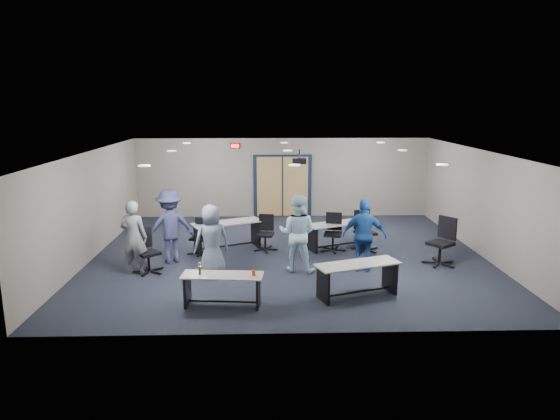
{
  "coord_description": "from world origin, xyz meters",
  "views": [
    {
      "loc": [
        -0.59,
        -12.45,
        3.93
      ],
      "look_at": [
        -0.23,
        -0.3,
        1.27
      ],
      "focal_mm": 32.0,
      "sensor_mm": 36.0,
      "label": 1
    }
  ],
  "objects_px": {
    "chair_loose_right": "(441,242)",
    "person_lightblue": "(297,233)",
    "chair_loose_left": "(148,251)",
    "person_plaid": "(212,241)",
    "chair_back_a": "(199,237)",
    "chair_back_c": "(333,233)",
    "table_back_left": "(227,231)",
    "person_back": "(170,226)",
    "table_front_left": "(222,284)",
    "person_gray": "(134,237)",
    "table_front_right": "(358,274)",
    "table_back_right": "(337,231)",
    "person_navy": "(364,235)",
    "chair_back_b": "(265,233)",
    "chair_back_d": "(366,231)"
  },
  "relations": [
    {
      "from": "chair_back_c",
      "to": "person_gray",
      "type": "distance_m",
      "value": 5.1
    },
    {
      "from": "table_front_right",
      "to": "chair_back_b",
      "type": "bearing_deg",
      "value": 101.04
    },
    {
      "from": "person_gray",
      "to": "person_lightblue",
      "type": "distance_m",
      "value": 3.77
    },
    {
      "from": "table_back_left",
      "to": "chair_loose_right",
      "type": "relative_size",
      "value": 1.67
    },
    {
      "from": "chair_loose_right",
      "to": "person_lightblue",
      "type": "bearing_deg",
      "value": -121.43
    },
    {
      "from": "chair_loose_right",
      "to": "person_back",
      "type": "bearing_deg",
      "value": -130.4
    },
    {
      "from": "table_front_right",
      "to": "person_plaid",
      "type": "distance_m",
      "value": 3.38
    },
    {
      "from": "chair_back_a",
      "to": "chair_back_d",
      "type": "bearing_deg",
      "value": 21.51
    },
    {
      "from": "table_front_left",
      "to": "person_lightblue",
      "type": "relative_size",
      "value": 0.88
    },
    {
      "from": "table_front_right",
      "to": "chair_back_d",
      "type": "bearing_deg",
      "value": 57.1
    },
    {
      "from": "person_lightblue",
      "to": "chair_back_d",
      "type": "bearing_deg",
      "value": -125.07
    },
    {
      "from": "person_navy",
      "to": "chair_loose_left",
      "type": "bearing_deg",
      "value": 12.37
    },
    {
      "from": "table_front_left",
      "to": "chair_loose_left",
      "type": "xyz_separation_m",
      "value": [
        -1.89,
        1.98,
        0.07
      ]
    },
    {
      "from": "chair_back_d",
      "to": "chair_back_c",
      "type": "bearing_deg",
      "value": 161.71
    },
    {
      "from": "table_front_right",
      "to": "chair_back_c",
      "type": "relative_size",
      "value": 1.8
    },
    {
      "from": "table_front_left",
      "to": "person_navy",
      "type": "xyz_separation_m",
      "value": [
        3.15,
        1.98,
        0.42
      ]
    },
    {
      "from": "table_back_left",
      "to": "chair_back_b",
      "type": "bearing_deg",
      "value": -31.38
    },
    {
      "from": "person_lightblue",
      "to": "person_navy",
      "type": "bearing_deg",
      "value": -165.37
    },
    {
      "from": "chair_loose_right",
      "to": "person_plaid",
      "type": "height_order",
      "value": "person_plaid"
    },
    {
      "from": "chair_back_b",
      "to": "chair_loose_left",
      "type": "height_order",
      "value": "chair_loose_left"
    },
    {
      "from": "chair_back_a",
      "to": "person_gray",
      "type": "xyz_separation_m",
      "value": [
        -1.3,
        -1.46,
        0.41
      ]
    },
    {
      "from": "table_front_left",
      "to": "table_back_right",
      "type": "height_order",
      "value": "table_front_left"
    },
    {
      "from": "person_plaid",
      "to": "person_lightblue",
      "type": "distance_m",
      "value": 1.99
    },
    {
      "from": "chair_back_a",
      "to": "chair_back_b",
      "type": "xyz_separation_m",
      "value": [
        1.73,
        0.28,
        0.02
      ]
    },
    {
      "from": "person_plaid",
      "to": "person_lightblue",
      "type": "xyz_separation_m",
      "value": [
        1.96,
        0.3,
        0.08
      ]
    },
    {
      "from": "table_back_right",
      "to": "person_navy",
      "type": "distance_m",
      "value": 1.93
    },
    {
      "from": "chair_loose_left",
      "to": "person_back",
      "type": "xyz_separation_m",
      "value": [
        0.38,
        0.79,
        0.4
      ]
    },
    {
      "from": "chair_back_c",
      "to": "chair_loose_right",
      "type": "xyz_separation_m",
      "value": [
        2.46,
        -1.21,
        0.08
      ]
    },
    {
      "from": "person_back",
      "to": "table_front_left",
      "type": "bearing_deg",
      "value": 97.44
    },
    {
      "from": "table_back_left",
      "to": "person_plaid",
      "type": "relative_size",
      "value": 1.17
    },
    {
      "from": "table_front_right",
      "to": "table_back_right",
      "type": "bearing_deg",
      "value": 69.95
    },
    {
      "from": "table_back_right",
      "to": "person_back",
      "type": "relative_size",
      "value": 0.99
    },
    {
      "from": "person_lightblue",
      "to": "chair_back_c",
      "type": "bearing_deg",
      "value": -108.07
    },
    {
      "from": "chair_loose_left",
      "to": "person_gray",
      "type": "relative_size",
      "value": 0.59
    },
    {
      "from": "person_gray",
      "to": "person_lightblue",
      "type": "height_order",
      "value": "person_lightblue"
    },
    {
      "from": "chair_back_c",
      "to": "chair_back_a",
      "type": "bearing_deg",
      "value": -164.39
    },
    {
      "from": "chair_back_a",
      "to": "chair_back_c",
      "type": "relative_size",
      "value": 0.91
    },
    {
      "from": "person_lightblue",
      "to": "person_back",
      "type": "bearing_deg",
      "value": 2.61
    },
    {
      "from": "table_front_left",
      "to": "person_lightblue",
      "type": "height_order",
      "value": "person_lightblue"
    },
    {
      "from": "chair_back_b",
      "to": "person_plaid",
      "type": "relative_size",
      "value": 0.57
    },
    {
      "from": "chair_back_d",
      "to": "person_navy",
      "type": "height_order",
      "value": "person_navy"
    },
    {
      "from": "chair_loose_left",
      "to": "person_plaid",
      "type": "bearing_deg",
      "value": -50.37
    },
    {
      "from": "chair_loose_right",
      "to": "person_gray",
      "type": "distance_m",
      "value": 7.3
    },
    {
      "from": "table_back_left",
      "to": "person_lightblue",
      "type": "distance_m",
      "value": 2.54
    },
    {
      "from": "chair_back_a",
      "to": "person_plaid",
      "type": "distance_m",
      "value": 1.8
    },
    {
      "from": "chair_back_b",
      "to": "person_plaid",
      "type": "height_order",
      "value": "person_plaid"
    },
    {
      "from": "table_front_right",
      "to": "person_back",
      "type": "distance_m",
      "value": 4.86
    },
    {
      "from": "chair_loose_right",
      "to": "person_back",
      "type": "height_order",
      "value": "person_back"
    },
    {
      "from": "chair_back_d",
      "to": "chair_loose_left",
      "type": "xyz_separation_m",
      "value": [
        -5.39,
        -1.58,
        -0.03
      ]
    },
    {
      "from": "table_back_left",
      "to": "chair_loose_right",
      "type": "distance_m",
      "value": 5.48
    }
  ]
}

